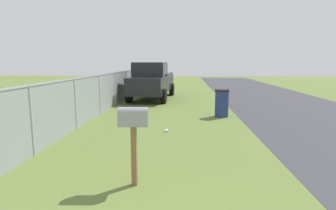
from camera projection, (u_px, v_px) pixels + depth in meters
mailbox at (133, 123)px, 4.54m from camera, size 0.23×0.51×1.37m
pickup_truck at (152, 80)px, 15.40m from camera, size 5.40×2.38×2.09m
trash_bin at (222, 103)px, 10.47m from camera, size 0.55×0.55×1.07m
fence_section at (89, 97)px, 9.63m from camera, size 17.12×0.07×1.63m
litter_cup_far_scatter at (166, 131)px, 8.26m from camera, size 0.12×0.13×0.08m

